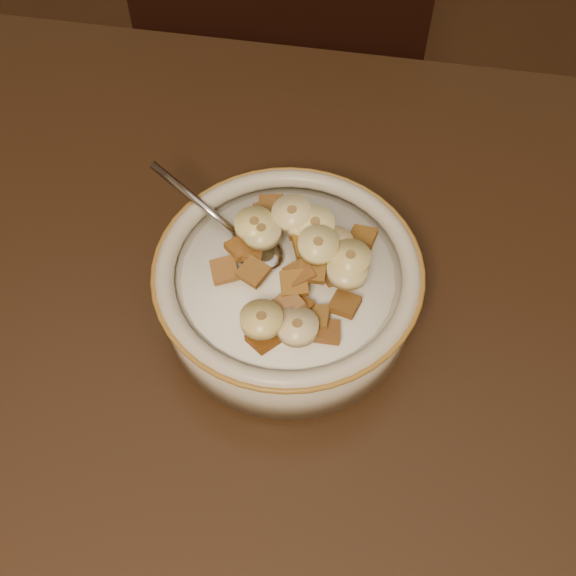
% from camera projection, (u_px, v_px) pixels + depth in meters
% --- Properties ---
extents(table, '(1.41, 0.92, 0.04)m').
position_uv_depth(table, '(140.00, 424.00, 0.57)').
color(table, black).
rests_on(table, floor).
extents(chair, '(0.55, 0.55, 1.01)m').
position_uv_depth(chair, '(257.00, 148.00, 1.04)').
color(chair, black).
rests_on(chair, floor).
extents(cereal_bowl, '(0.20, 0.20, 0.05)m').
position_uv_depth(cereal_bowl, '(288.00, 292.00, 0.58)').
color(cereal_bowl, beige).
rests_on(cereal_bowl, table).
extents(milk, '(0.17, 0.17, 0.00)m').
position_uv_depth(milk, '(288.00, 275.00, 0.56)').
color(milk, white).
rests_on(milk, cereal_bowl).
extents(spoon, '(0.06, 0.06, 0.01)m').
position_uv_depth(spoon, '(257.00, 250.00, 0.57)').
color(spoon, '#B5B5B6').
rests_on(spoon, cereal_bowl).
extents(cereal_square_0, '(0.02, 0.02, 0.01)m').
position_uv_depth(cereal_square_0, '(295.00, 222.00, 0.58)').
color(cereal_square_0, olive).
rests_on(cereal_square_0, milk).
extents(cereal_square_1, '(0.02, 0.02, 0.01)m').
position_uv_depth(cereal_square_1, '(326.00, 331.00, 0.53)').
color(cereal_square_1, brown).
rests_on(cereal_square_1, milk).
extents(cereal_square_2, '(0.03, 0.03, 0.01)m').
position_uv_depth(cereal_square_2, '(263.00, 339.00, 0.52)').
color(cereal_square_2, brown).
rests_on(cereal_square_2, milk).
extents(cereal_square_3, '(0.02, 0.02, 0.01)m').
position_uv_depth(cereal_square_3, '(271.00, 206.00, 0.59)').
color(cereal_square_3, brown).
rests_on(cereal_square_3, milk).
extents(cereal_square_4, '(0.03, 0.03, 0.01)m').
position_uv_depth(cereal_square_4, '(335.00, 274.00, 0.55)').
color(cereal_square_4, brown).
rests_on(cereal_square_4, milk).
extents(cereal_square_5, '(0.03, 0.03, 0.01)m').
position_uv_depth(cereal_square_5, '(269.00, 211.00, 0.59)').
color(cereal_square_5, brown).
rests_on(cereal_square_5, milk).
extents(cereal_square_6, '(0.03, 0.03, 0.01)m').
position_uv_depth(cereal_square_6, '(224.00, 270.00, 0.55)').
color(cereal_square_6, '#9B6528').
rests_on(cereal_square_6, milk).
extents(cereal_square_7, '(0.03, 0.03, 0.01)m').
position_uv_depth(cereal_square_7, '(297.00, 306.00, 0.53)').
color(cereal_square_7, brown).
rests_on(cereal_square_7, milk).
extents(cereal_square_8, '(0.02, 0.02, 0.01)m').
position_uv_depth(cereal_square_8, '(363.00, 237.00, 0.58)').
color(cereal_square_8, '#8B611A').
rests_on(cereal_square_8, milk).
extents(cereal_square_9, '(0.03, 0.03, 0.01)m').
position_uv_depth(cereal_square_9, '(299.00, 226.00, 0.57)').
color(cereal_square_9, brown).
rests_on(cereal_square_9, milk).
extents(cereal_square_10, '(0.02, 0.02, 0.01)m').
position_uv_depth(cereal_square_10, '(249.00, 251.00, 0.56)').
color(cereal_square_10, brown).
rests_on(cereal_square_10, milk).
extents(cereal_square_11, '(0.03, 0.03, 0.01)m').
position_uv_depth(cereal_square_11, '(307.00, 246.00, 0.55)').
color(cereal_square_11, brown).
rests_on(cereal_square_11, milk).
extents(cereal_square_12, '(0.02, 0.03, 0.01)m').
position_uv_depth(cereal_square_12, '(345.00, 304.00, 0.54)').
color(cereal_square_12, brown).
rests_on(cereal_square_12, milk).
extents(cereal_square_13, '(0.03, 0.03, 0.01)m').
position_uv_depth(cereal_square_13, '(253.00, 233.00, 0.57)').
color(cereal_square_13, brown).
rests_on(cereal_square_13, milk).
extents(cereal_square_14, '(0.03, 0.03, 0.01)m').
position_uv_depth(cereal_square_14, '(253.00, 272.00, 0.55)').
color(cereal_square_14, '#8F5E21').
rests_on(cereal_square_14, milk).
extents(cereal_square_15, '(0.03, 0.03, 0.01)m').
position_uv_depth(cereal_square_15, '(294.00, 283.00, 0.54)').
color(cereal_square_15, brown).
rests_on(cereal_square_15, milk).
extents(cereal_square_16, '(0.03, 0.03, 0.01)m').
position_uv_depth(cereal_square_16, '(299.00, 274.00, 0.54)').
color(cereal_square_16, brown).
rests_on(cereal_square_16, milk).
extents(cereal_square_17, '(0.03, 0.03, 0.01)m').
position_uv_depth(cereal_square_17, '(242.00, 248.00, 0.56)').
color(cereal_square_17, '#975919').
rests_on(cereal_square_17, milk).
extents(cereal_square_18, '(0.03, 0.03, 0.01)m').
position_uv_depth(cereal_square_18, '(288.00, 304.00, 0.53)').
color(cereal_square_18, olive).
rests_on(cereal_square_18, milk).
extents(cereal_square_19, '(0.02, 0.02, 0.01)m').
position_uv_depth(cereal_square_19, '(316.00, 317.00, 0.53)').
color(cereal_square_19, '#905E21').
rests_on(cereal_square_19, milk).
extents(cereal_square_20, '(0.02, 0.02, 0.01)m').
position_uv_depth(cereal_square_20, '(313.00, 270.00, 0.54)').
color(cereal_square_20, brown).
rests_on(cereal_square_20, milk).
extents(banana_slice_0, '(0.04, 0.04, 0.01)m').
position_uv_depth(banana_slice_0, '(333.00, 245.00, 0.55)').
color(banana_slice_0, '#D6BD80').
rests_on(banana_slice_0, milk).
extents(banana_slice_1, '(0.04, 0.04, 0.02)m').
position_uv_depth(banana_slice_1, '(318.00, 245.00, 0.54)').
color(banana_slice_1, beige).
rests_on(banana_slice_1, milk).
extents(banana_slice_2, '(0.04, 0.04, 0.02)m').
position_uv_depth(banana_slice_2, '(292.00, 214.00, 0.56)').
color(banana_slice_2, beige).
rests_on(banana_slice_2, milk).
extents(banana_slice_3, '(0.04, 0.04, 0.01)m').
position_uv_depth(banana_slice_3, '(261.00, 232.00, 0.55)').
color(banana_slice_3, beige).
rests_on(banana_slice_3, milk).
extents(banana_slice_4, '(0.04, 0.04, 0.01)m').
position_uv_depth(banana_slice_4, '(254.00, 225.00, 0.56)').
color(banana_slice_4, '#F3E98E').
rests_on(banana_slice_4, milk).
extents(banana_slice_5, '(0.04, 0.04, 0.01)m').
position_uv_depth(banana_slice_5, '(261.00, 319.00, 0.51)').
color(banana_slice_5, '#D9BC69').
rests_on(banana_slice_5, milk).
extents(banana_slice_6, '(0.04, 0.04, 0.01)m').
position_uv_depth(banana_slice_6, '(297.00, 327.00, 0.52)').
color(banana_slice_6, '#F8DDA0').
rests_on(banana_slice_6, milk).
extents(banana_slice_7, '(0.04, 0.04, 0.02)m').
position_uv_depth(banana_slice_7, '(315.00, 225.00, 0.56)').
color(banana_slice_7, '#FFEE98').
rests_on(banana_slice_7, milk).
extents(banana_slice_8, '(0.04, 0.04, 0.01)m').
position_uv_depth(banana_slice_8, '(350.00, 258.00, 0.54)').
color(banana_slice_8, '#E8DF8C').
rests_on(banana_slice_8, milk).
extents(banana_slice_9, '(0.04, 0.04, 0.01)m').
position_uv_depth(banana_slice_9, '(302.00, 222.00, 0.56)').
color(banana_slice_9, beige).
rests_on(banana_slice_9, milk).
extents(banana_slice_10, '(0.04, 0.04, 0.02)m').
position_uv_depth(banana_slice_10, '(347.00, 271.00, 0.54)').
color(banana_slice_10, '#E9D381').
rests_on(banana_slice_10, milk).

